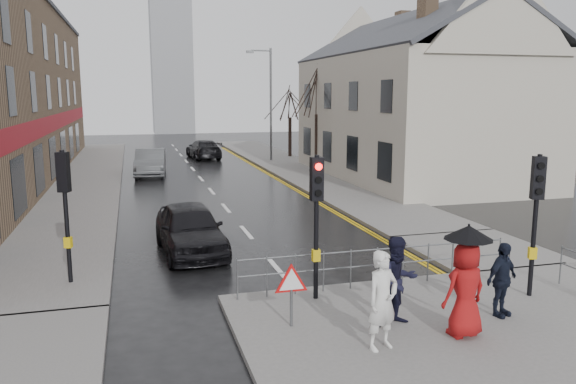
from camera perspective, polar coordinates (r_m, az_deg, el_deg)
ground at (r=13.33m, az=2.26°, el=-11.65°), size 120.00×120.00×0.00m
near_pavement at (r=11.78m, az=22.46°, el=-15.08°), size 10.00×9.00×0.14m
left_pavement at (r=35.23m, az=-19.80°, el=1.45°), size 4.00×44.00×0.14m
right_pavement at (r=38.52m, az=0.08°, el=2.71°), size 4.00×40.00×0.14m
pavement_bridge_right at (r=18.68m, az=18.73°, el=-5.61°), size 4.00×4.20×0.14m
building_right_cream at (r=33.74m, az=12.55°, el=9.48°), size 9.00×16.40×10.10m
church_tower at (r=74.10m, az=-11.76°, el=12.88°), size 5.00×5.00×18.00m
traffic_signal_near_left at (r=12.88m, az=2.91°, el=-1.02°), size 0.28×0.27×3.40m
traffic_signal_near_right at (r=14.28m, az=23.93°, el=-0.79°), size 0.34×0.33×3.40m
traffic_signal_far_left at (r=15.09m, az=-21.73°, el=-0.10°), size 0.34×0.33×3.40m
guard_railing_front at (r=14.26m, az=9.07°, el=-6.67°), size 7.14×0.04×1.00m
warning_sign at (r=11.67m, az=0.34°, el=-9.39°), size 0.80×0.07×1.35m
street_lamp at (r=40.95m, az=-2.00°, el=9.64°), size 1.83×0.25×8.00m
tree_near at (r=35.65m, az=2.98°, el=10.28°), size 2.40×2.40×6.58m
tree_far at (r=43.44m, az=0.20°, el=9.28°), size 2.40×2.40×5.64m
pedestrian_a at (r=10.82m, az=9.58°, el=-10.82°), size 0.80×0.66×1.91m
pedestrian_b at (r=11.98m, az=11.10°, el=-8.86°), size 1.01×0.84×1.88m
pedestrian_with_umbrella at (r=11.68m, az=17.63°, el=-8.41°), size 1.02×0.96×2.26m
pedestrian_d at (r=13.07m, az=20.89°, el=-8.31°), size 1.04×0.70×1.64m
car_parked at (r=17.73m, az=-9.92°, el=-3.68°), size 2.12×4.67×1.55m
car_mid at (r=35.07m, az=-13.79°, el=2.93°), size 2.11×5.03×1.62m
car_far at (r=43.63m, az=-8.57°, el=4.32°), size 2.46×5.17×1.46m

